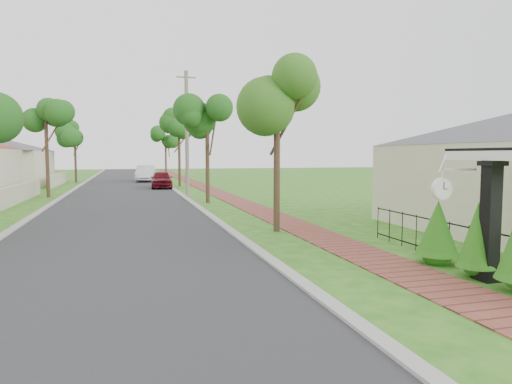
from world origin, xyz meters
name	(u,v)px	position (x,y,z in m)	size (l,w,h in m)	color
ground	(268,284)	(0.00, 0.00, 0.00)	(160.00, 160.00, 0.00)	#276418
road	(123,198)	(-3.00, 20.00, 0.00)	(7.00, 120.00, 0.02)	#28282B
kerb_right	(184,197)	(0.65, 20.00, 0.00)	(0.30, 120.00, 0.10)	#9E9E99
kerb_left	(59,200)	(-6.65, 20.00, 0.00)	(0.30, 120.00, 0.10)	#9E9E99
sidewalk	(224,196)	(3.25, 20.00, 0.00)	(1.50, 120.00, 0.03)	brown
porch_post	(490,228)	(4.55, -1.00, 1.12)	(0.48, 0.48, 2.52)	black
picket_fence	(468,245)	(4.90, 0.00, 0.53)	(0.03, 8.02, 1.00)	black
street_trees	(124,129)	(-2.87, 26.84, 4.54)	(10.70, 37.65, 5.89)	#382619
hedge_row	(494,242)	(4.45, -1.23, 0.85)	(0.91, 4.51, 1.96)	#1D6013
parked_car_red	(162,180)	(-0.14, 28.01, 0.68)	(1.62, 4.02, 1.37)	#590D15
parked_car_white	(146,174)	(-1.00, 37.69, 0.80)	(1.69, 4.84, 1.59)	silver
near_tree	(277,95)	(2.20, 6.07, 4.64)	(2.27, 2.27, 5.82)	#382619
utility_pole	(187,133)	(0.90, 20.00, 3.97)	(1.20, 0.24, 7.83)	slate
station_clock	(443,187)	(3.68, -0.60, 1.95)	(1.08, 0.13, 0.66)	white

